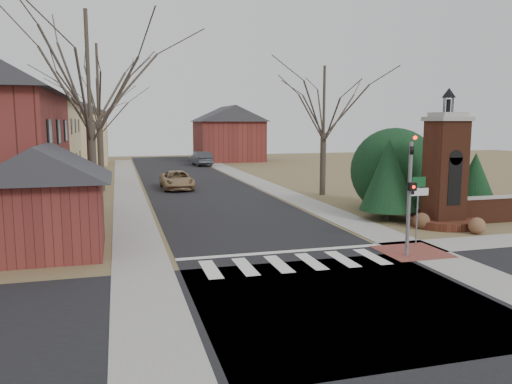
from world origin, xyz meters
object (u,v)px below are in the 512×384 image
object	(u,v)px
pickup_truck	(177,180)
distant_car	(201,158)
sign_post	(418,197)
traffic_signal_pole	(410,187)
brick_gate_monument	(445,181)

from	to	relation	value
pickup_truck	distant_car	bearing A→B (deg)	75.71
sign_post	distant_car	world-z (taller)	sign_post
traffic_signal_pole	sign_post	bearing A→B (deg)	47.57
sign_post	pickup_truck	bearing A→B (deg)	110.32
sign_post	brick_gate_monument	size ratio (longest dim) A/B	0.42
pickup_truck	brick_gate_monument	bearing A→B (deg)	-57.24
brick_gate_monument	pickup_truck	size ratio (longest dim) A/B	1.35
brick_gate_monument	distant_car	bearing A→B (deg)	98.71
traffic_signal_pole	distant_car	distance (m)	41.02
pickup_truck	distant_car	world-z (taller)	distant_car
brick_gate_monument	pickup_truck	bearing A→B (deg)	122.67
sign_post	distant_car	bearing A→B (deg)	93.17
traffic_signal_pole	brick_gate_monument	size ratio (longest dim) A/B	0.69
distant_car	traffic_signal_pole	bearing A→B (deg)	88.02
sign_post	traffic_signal_pole	bearing A→B (deg)	-132.43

